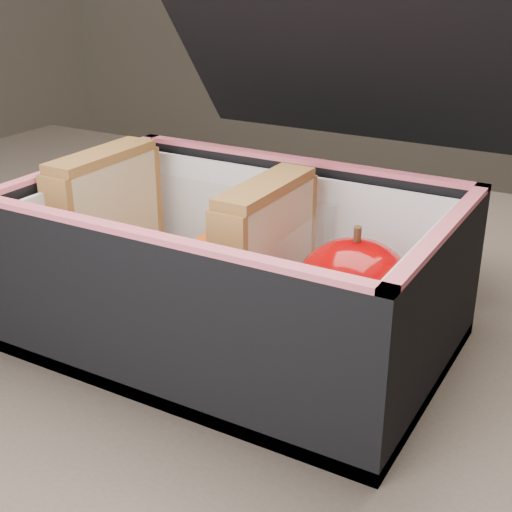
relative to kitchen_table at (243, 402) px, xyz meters
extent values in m
cube|color=brown|center=(0.00, 0.00, 0.08)|extent=(1.20, 0.80, 0.03)
cube|color=#382D26|center=(-0.55, 0.35, -0.30)|extent=(0.05, 0.05, 0.72)
cube|color=black|center=(0.02, 0.10, 0.27)|extent=(0.28, 0.12, 0.15)
cube|color=tan|center=(-0.10, -0.04, 0.16)|extent=(0.01, 0.09, 0.10)
cube|color=#C95A71|center=(-0.10, -0.04, 0.15)|extent=(0.01, 0.09, 0.09)
cube|color=tan|center=(-0.09, -0.04, 0.16)|extent=(0.01, 0.09, 0.10)
cube|color=brown|center=(-0.10, -0.04, 0.21)|extent=(0.03, 0.10, 0.01)
cube|color=tan|center=(0.04, -0.04, 0.16)|extent=(0.01, 0.09, 0.10)
cube|color=#C95A71|center=(0.04, -0.04, 0.15)|extent=(0.01, 0.09, 0.09)
cube|color=tan|center=(0.05, -0.04, 0.16)|extent=(0.01, 0.09, 0.10)
cube|color=brown|center=(0.04, -0.04, 0.21)|extent=(0.03, 0.09, 0.01)
cylinder|color=#F23D05|center=(-0.04, -0.01, 0.11)|extent=(0.03, 0.10, 0.01)
cylinder|color=#F23D05|center=(-0.03, -0.05, 0.12)|extent=(0.02, 0.10, 0.01)
cylinder|color=#F23D05|center=(-0.04, -0.01, 0.14)|extent=(0.01, 0.10, 0.01)
cylinder|color=#F23D05|center=(-0.03, -0.06, 0.11)|extent=(0.03, 0.10, 0.01)
cylinder|color=#F23D05|center=(-0.02, -0.03, 0.12)|extent=(0.03, 0.10, 0.01)
cylinder|color=#F23D05|center=(-0.03, -0.01, 0.14)|extent=(0.02, 0.10, 0.01)
cylinder|color=#F23D05|center=(-0.02, -0.06, 0.11)|extent=(0.01, 0.10, 0.01)
cylinder|color=#F23D05|center=(-0.03, -0.03, 0.12)|extent=(0.02, 0.10, 0.01)
cylinder|color=#F23D05|center=(-0.03, -0.03, 0.14)|extent=(0.01, 0.10, 0.01)
cylinder|color=#F23D05|center=(-0.03, -0.03, 0.11)|extent=(0.03, 0.10, 0.01)
cube|color=white|center=(0.11, -0.04, 0.11)|extent=(0.09, 0.10, 0.01)
ellipsoid|color=#9C0007|center=(0.11, -0.05, 0.15)|extent=(0.10, 0.10, 0.07)
cylinder|color=#452D18|center=(0.11, -0.05, 0.19)|extent=(0.01, 0.01, 0.01)
camera|label=1|loc=(0.26, -0.43, 0.35)|focal=50.00mm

